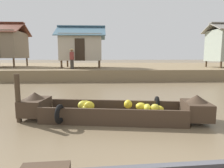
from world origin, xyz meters
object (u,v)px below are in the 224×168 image
object	(u,v)px
stilt_house_mid_right	(82,47)
mooring_post	(18,98)
stilt_house_mid_left	(5,44)
vendor_person	(72,57)
banana_boat	(113,111)

from	to	relation	value
stilt_house_mid_right	mooring_post	world-z (taller)	stilt_house_mid_right
stilt_house_mid_left	vendor_person	xyz separation A→B (m)	(7.14, -4.20, -1.27)
stilt_house_mid_right	mooring_post	size ratio (longest dim) A/B	3.15
vendor_person	stilt_house_mid_left	bearing A→B (deg)	149.54
stilt_house_mid_left	mooring_post	xyz separation A→B (m)	(7.20, -14.59, -2.40)
vendor_person	mooring_post	distance (m)	10.45
stilt_house_mid_left	mooring_post	bearing A→B (deg)	-63.75
banana_boat	stilt_house_mid_right	size ratio (longest dim) A/B	1.27
vendor_person	stilt_house_mid_right	bearing A→B (deg)	75.42
banana_boat	mooring_post	bearing A→B (deg)	-179.12
banana_boat	vendor_person	size ratio (longest dim) A/B	3.24
stilt_house_mid_left	banana_boat	bearing A→B (deg)	-55.94
stilt_house_mid_right	mooring_post	bearing A→B (deg)	-92.38
stilt_house_mid_right	vendor_person	world-z (taller)	stilt_house_mid_right
banana_boat	stilt_house_mid_right	bearing A→B (deg)	99.55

